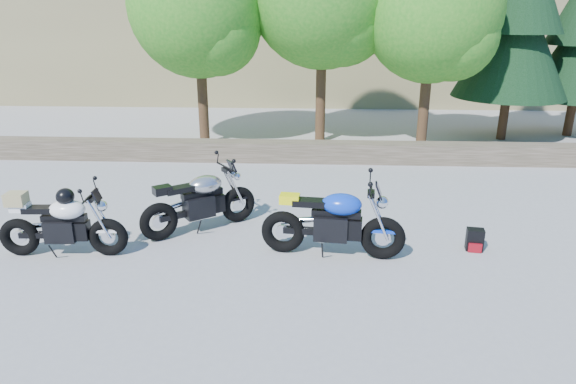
% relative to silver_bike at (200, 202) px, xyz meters
% --- Properties ---
extents(ground, '(90.00, 90.00, 0.00)m').
position_rel_silver_bike_xyz_m(ground, '(1.30, -1.06, -0.52)').
color(ground, gray).
rests_on(ground, ground).
extents(stone_wall, '(22.00, 0.55, 0.50)m').
position_rel_silver_bike_xyz_m(stone_wall, '(1.30, 4.44, -0.27)').
color(stone_wall, '#463F2E').
rests_on(stone_wall, ground).
extents(tree_decid_left, '(3.67, 3.67, 5.62)m').
position_rel_silver_bike_xyz_m(tree_decid_left, '(-1.09, 6.07, 3.11)').
color(tree_decid_left, '#382314').
rests_on(tree_decid_left, ground).
extents(tree_decid_right, '(3.54, 3.54, 5.41)m').
position_rel_silver_bike_xyz_m(tree_decid_right, '(5.01, 5.87, 2.98)').
color(tree_decid_right, '#382314').
rests_on(tree_decid_right, ground).
extents(conifer_near, '(3.17, 3.17, 7.06)m').
position_rel_silver_bike_xyz_m(conifer_near, '(7.50, 7.14, 3.16)').
color(conifer_near, '#382314').
rests_on(conifer_near, ground).
extents(silver_bike, '(1.82, 1.39, 1.07)m').
position_rel_silver_bike_xyz_m(silver_bike, '(0.00, 0.00, 0.00)').
color(silver_bike, black).
rests_on(silver_bike, ground).
extents(white_bike, '(1.99, 0.63, 1.10)m').
position_rel_silver_bike_xyz_m(white_bike, '(-1.93, -1.07, 0.02)').
color(white_bike, black).
rests_on(white_bike, ground).
extents(blue_bike, '(2.23, 0.71, 1.12)m').
position_rel_silver_bike_xyz_m(blue_bike, '(2.24, -0.86, 0.02)').
color(blue_bike, black).
rests_on(blue_bike, ground).
extents(backpack, '(0.29, 0.25, 0.35)m').
position_rel_silver_bike_xyz_m(backpack, '(4.50, -0.57, -0.35)').
color(backpack, black).
rests_on(backpack, ground).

